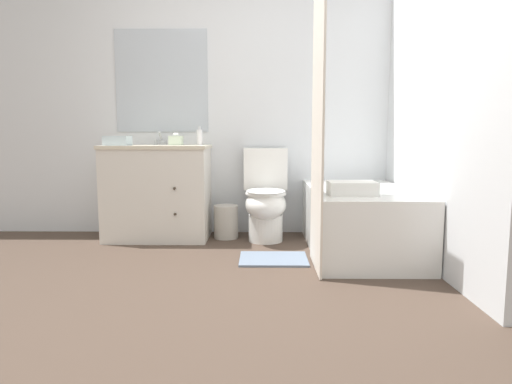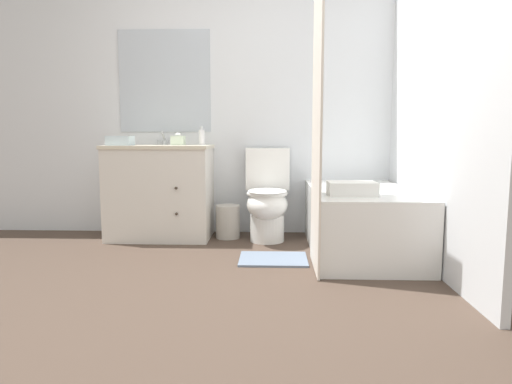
{
  "view_description": "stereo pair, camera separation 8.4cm",
  "coord_description": "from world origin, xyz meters",
  "px_view_note": "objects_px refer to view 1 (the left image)",
  "views": [
    {
      "loc": [
        0.11,
        -2.62,
        0.92
      ],
      "look_at": [
        0.06,
        0.75,
        0.5
      ],
      "focal_mm": 32.0,
      "sensor_mm": 36.0,
      "label": 1
    },
    {
      "loc": [
        0.19,
        -2.62,
        0.92
      ],
      "look_at": [
        0.06,
        0.75,
        0.5
      ],
      "focal_mm": 32.0,
      "sensor_mm": 36.0,
      "label": 2
    }
  ],
  "objects_px": {
    "bathtub": "(359,220)",
    "tissue_box": "(176,140)",
    "toilet": "(266,198)",
    "bath_mat": "(273,259)",
    "vanity_cabinet": "(158,191)",
    "wastebasket": "(226,222)",
    "bath_towel_folded": "(352,188)",
    "hand_towel_folded": "(118,141)",
    "soap_dispenser": "(199,137)",
    "sink_faucet": "(162,141)"
  },
  "relations": [
    {
      "from": "bathtub",
      "to": "tissue_box",
      "type": "bearing_deg",
      "value": 162.94
    },
    {
      "from": "toilet",
      "to": "bath_mat",
      "type": "relative_size",
      "value": 1.61
    },
    {
      "from": "vanity_cabinet",
      "to": "tissue_box",
      "type": "bearing_deg",
      "value": 7.87
    },
    {
      "from": "wastebasket",
      "to": "bath_mat",
      "type": "relative_size",
      "value": 0.59
    },
    {
      "from": "toilet",
      "to": "bath_mat",
      "type": "distance_m",
      "value": 0.76
    },
    {
      "from": "vanity_cabinet",
      "to": "wastebasket",
      "type": "height_order",
      "value": "vanity_cabinet"
    },
    {
      "from": "toilet",
      "to": "bath_towel_folded",
      "type": "xyz_separation_m",
      "value": [
        0.6,
        -0.76,
        0.18
      ]
    },
    {
      "from": "bathtub",
      "to": "bath_mat",
      "type": "bearing_deg",
      "value": -158.25
    },
    {
      "from": "bath_mat",
      "to": "vanity_cabinet",
      "type": "bearing_deg",
      "value": 144.55
    },
    {
      "from": "tissue_box",
      "to": "hand_towel_folded",
      "type": "bearing_deg",
      "value": -165.18
    },
    {
      "from": "hand_towel_folded",
      "to": "soap_dispenser",
      "type": "bearing_deg",
      "value": 15.02
    },
    {
      "from": "bathtub",
      "to": "hand_towel_folded",
      "type": "distance_m",
      "value": 2.14
    },
    {
      "from": "tissue_box",
      "to": "vanity_cabinet",
      "type": "bearing_deg",
      "value": -172.13
    },
    {
      "from": "sink_faucet",
      "to": "wastebasket",
      "type": "relative_size",
      "value": 0.48
    },
    {
      "from": "hand_towel_folded",
      "to": "wastebasket",
      "type": "bearing_deg",
      "value": 7.17
    },
    {
      "from": "sink_faucet",
      "to": "bath_mat",
      "type": "height_order",
      "value": "sink_faucet"
    },
    {
      "from": "sink_faucet",
      "to": "wastebasket",
      "type": "xyz_separation_m",
      "value": [
        0.6,
        -0.18,
        -0.72
      ]
    },
    {
      "from": "tissue_box",
      "to": "bath_mat",
      "type": "xyz_separation_m",
      "value": [
        0.85,
        -0.74,
        -0.87
      ]
    },
    {
      "from": "sink_faucet",
      "to": "bath_mat",
      "type": "xyz_separation_m",
      "value": [
        1.01,
        -0.92,
        -0.86
      ]
    },
    {
      "from": "bathtub",
      "to": "hand_towel_folded",
      "type": "relative_size",
      "value": 6.9
    },
    {
      "from": "tissue_box",
      "to": "bath_towel_folded",
      "type": "xyz_separation_m",
      "value": [
        1.4,
        -0.85,
        -0.33
      ]
    },
    {
      "from": "bath_mat",
      "to": "tissue_box",
      "type": "bearing_deg",
      "value": 138.73
    },
    {
      "from": "toilet",
      "to": "bath_towel_folded",
      "type": "height_order",
      "value": "toilet"
    },
    {
      "from": "vanity_cabinet",
      "to": "bathtub",
      "type": "relative_size",
      "value": 0.64
    },
    {
      "from": "sink_faucet",
      "to": "hand_towel_folded",
      "type": "height_order",
      "value": "sink_faucet"
    },
    {
      "from": "bath_mat",
      "to": "hand_towel_folded",
      "type": "bearing_deg",
      "value": 155.04
    },
    {
      "from": "sink_faucet",
      "to": "toilet",
      "type": "distance_m",
      "value": 1.11
    },
    {
      "from": "vanity_cabinet",
      "to": "bath_towel_folded",
      "type": "bearing_deg",
      "value": -27.81
    },
    {
      "from": "toilet",
      "to": "tissue_box",
      "type": "bearing_deg",
      "value": 174.04
    },
    {
      "from": "vanity_cabinet",
      "to": "bath_towel_folded",
      "type": "distance_m",
      "value": 1.77
    },
    {
      "from": "tissue_box",
      "to": "soap_dispenser",
      "type": "xyz_separation_m",
      "value": [
        0.2,
        0.06,
        0.03
      ]
    },
    {
      "from": "sink_faucet",
      "to": "tissue_box",
      "type": "height_order",
      "value": "sink_faucet"
    },
    {
      "from": "bathtub",
      "to": "bath_towel_folded",
      "type": "distance_m",
      "value": 0.5
    },
    {
      "from": "hand_towel_folded",
      "to": "bath_mat",
      "type": "height_order",
      "value": "hand_towel_folded"
    },
    {
      "from": "bathtub",
      "to": "bath_mat",
      "type": "height_order",
      "value": "bathtub"
    },
    {
      "from": "vanity_cabinet",
      "to": "bathtub",
      "type": "distance_m",
      "value": 1.77
    },
    {
      "from": "bathtub",
      "to": "soap_dispenser",
      "type": "xyz_separation_m",
      "value": [
        -1.33,
        0.53,
        0.65
      ]
    },
    {
      "from": "toilet",
      "to": "hand_towel_folded",
      "type": "distance_m",
      "value": 1.37
    },
    {
      "from": "toilet",
      "to": "vanity_cabinet",
      "type": "bearing_deg",
      "value": 176.42
    },
    {
      "from": "tissue_box",
      "to": "bath_mat",
      "type": "bearing_deg",
      "value": -41.27
    },
    {
      "from": "vanity_cabinet",
      "to": "bath_towel_folded",
      "type": "relative_size",
      "value": 2.75
    },
    {
      "from": "wastebasket",
      "to": "bath_mat",
      "type": "height_order",
      "value": "wastebasket"
    },
    {
      "from": "sink_faucet",
      "to": "tissue_box",
      "type": "xyz_separation_m",
      "value": [
        0.17,
        -0.17,
        0.01
      ]
    },
    {
      "from": "tissue_box",
      "to": "hand_towel_folded",
      "type": "xyz_separation_m",
      "value": [
        -0.48,
        -0.13,
        -0.0
      ]
    },
    {
      "from": "wastebasket",
      "to": "bath_mat",
      "type": "xyz_separation_m",
      "value": [
        0.41,
        -0.73,
        -0.14
      ]
    },
    {
      "from": "wastebasket",
      "to": "soap_dispenser",
      "type": "distance_m",
      "value": 0.8
    },
    {
      "from": "bathtub",
      "to": "wastebasket",
      "type": "bearing_deg",
      "value": 157.24
    },
    {
      "from": "bathtub",
      "to": "bath_towel_folded",
      "type": "xyz_separation_m",
      "value": [
        -0.14,
        -0.38,
        0.3
      ]
    },
    {
      "from": "soap_dispenser",
      "to": "bath_mat",
      "type": "height_order",
      "value": "soap_dispenser"
    },
    {
      "from": "bath_towel_folded",
      "to": "bath_mat",
      "type": "xyz_separation_m",
      "value": [
        -0.55,
        0.1,
        -0.54
      ]
    }
  ]
}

